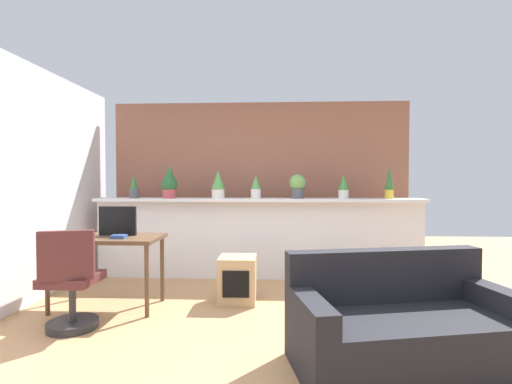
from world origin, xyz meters
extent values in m
plane|color=tan|center=(0.00, 0.00, 0.00)|extent=(12.00, 12.00, 0.00)
cube|color=silver|center=(0.00, 2.00, 0.53)|extent=(4.40, 0.16, 1.05)
cube|color=silver|center=(0.00, 1.96, 1.07)|extent=(4.40, 0.37, 0.04)
cube|color=#935B47|center=(0.00, 2.60, 1.25)|extent=(4.40, 0.10, 2.50)
cylinder|color=#4C4C51|center=(-1.70, 1.96, 1.16)|extent=(0.14, 0.14, 0.13)
cone|color=#2D7033|center=(-1.70, 1.96, 1.32)|extent=(0.10, 0.10, 0.20)
cylinder|color=#B7474C|center=(-1.20, 1.94, 1.15)|extent=(0.18, 0.18, 0.12)
sphere|color=#235B2D|center=(-1.20, 1.94, 1.28)|extent=(0.22, 0.22, 0.22)
cone|color=#235B2D|center=(-1.20, 1.94, 1.43)|extent=(0.18, 0.18, 0.21)
cylinder|color=silver|center=(-0.53, 1.94, 1.15)|extent=(0.17, 0.17, 0.12)
cone|color=#4C9347|center=(-0.53, 1.94, 1.35)|extent=(0.18, 0.18, 0.26)
cylinder|color=silver|center=(-0.03, 1.99, 1.15)|extent=(0.14, 0.14, 0.12)
cone|color=#4C9347|center=(-0.03, 1.99, 1.31)|extent=(0.13, 0.13, 0.19)
cylinder|color=#4C4C51|center=(0.53, 1.96, 1.16)|extent=(0.17, 0.17, 0.13)
sphere|color=#669E4C|center=(0.53, 1.96, 1.31)|extent=(0.22, 0.22, 0.22)
cylinder|color=silver|center=(1.14, 1.93, 1.15)|extent=(0.13, 0.13, 0.11)
cone|color=#3D843D|center=(1.14, 1.93, 1.31)|extent=(0.14, 0.14, 0.21)
cylinder|color=gold|center=(1.75, 1.98, 1.15)|extent=(0.11, 0.11, 0.12)
sphere|color=#2D7033|center=(1.75, 1.98, 1.24)|extent=(0.10, 0.10, 0.10)
cone|color=#2D7033|center=(1.75, 1.98, 1.41)|extent=(0.09, 0.09, 0.28)
cylinder|color=brown|center=(-2.01, 0.48, 0.35)|extent=(0.04, 0.04, 0.71)
cylinder|color=brown|center=(-1.01, 0.48, 0.35)|extent=(0.04, 0.04, 0.71)
cylinder|color=brown|center=(-2.01, 0.98, 0.35)|extent=(0.04, 0.04, 0.71)
cylinder|color=brown|center=(-1.01, 0.98, 0.35)|extent=(0.04, 0.04, 0.71)
cube|color=brown|center=(-1.51, 0.73, 0.73)|extent=(1.10, 0.60, 0.04)
cube|color=black|center=(-1.44, 0.81, 0.90)|extent=(0.39, 0.04, 0.31)
cylinder|color=#262628|center=(-1.59, 0.17, 0.04)|extent=(0.44, 0.44, 0.07)
cylinder|color=#333333|center=(-1.59, 0.17, 0.24)|extent=(0.06, 0.06, 0.34)
cube|color=#4C2323|center=(-1.59, 0.17, 0.45)|extent=(0.44, 0.44, 0.08)
cube|color=#4C2323|center=(-1.53, -0.01, 0.70)|extent=(0.44, 0.20, 0.42)
cube|color=tan|center=(-0.18, 0.99, 0.25)|extent=(0.40, 0.40, 0.50)
cube|color=black|center=(-0.18, 0.80, 0.25)|extent=(0.28, 0.04, 0.28)
cube|color=#2D4C8C|center=(-1.34, 0.61, 0.77)|extent=(0.14, 0.10, 0.04)
cube|color=black|center=(1.15, -0.43, 0.20)|extent=(1.68, 1.07, 0.40)
cube|color=black|center=(1.09, -0.14, 0.60)|extent=(1.56, 0.48, 0.40)
cube|color=black|center=(0.46, -0.58, 0.48)|extent=(0.31, 0.78, 0.16)
cube|color=black|center=(1.83, -0.29, 0.48)|extent=(0.31, 0.78, 0.16)
camera|label=1|loc=(0.23, -3.09, 1.34)|focal=26.38mm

